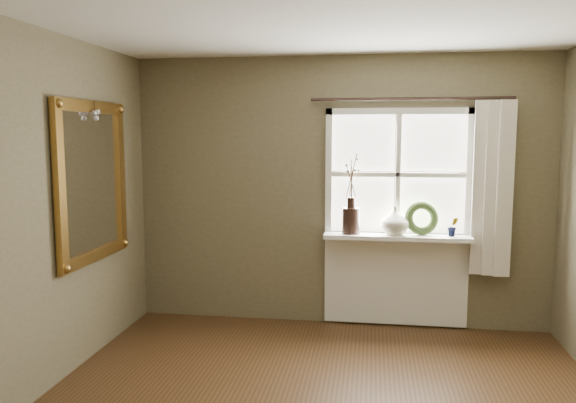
# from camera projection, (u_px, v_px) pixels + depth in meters

# --- Properties ---
(wall_back) EXTENTS (4.00, 0.10, 2.60)m
(wall_back) POSITION_uv_depth(u_px,v_px,m) (340.00, 192.00, 5.47)
(wall_back) COLOR brown
(wall_back) RESTS_ON ground
(window_frame) EXTENTS (1.36, 0.06, 1.24)m
(window_frame) POSITION_uv_depth(u_px,v_px,m) (398.00, 174.00, 5.30)
(window_frame) COLOR white
(window_frame) RESTS_ON wall_back
(window_sill) EXTENTS (1.36, 0.26, 0.04)m
(window_sill) POSITION_uv_depth(u_px,v_px,m) (397.00, 237.00, 5.26)
(window_sill) COLOR white
(window_sill) RESTS_ON wall_back
(window_apron) EXTENTS (1.36, 0.04, 0.88)m
(window_apron) POSITION_uv_depth(u_px,v_px,m) (395.00, 280.00, 5.42)
(window_apron) COLOR white
(window_apron) RESTS_ON ground
(dark_jug) EXTENTS (0.22, 0.22, 0.25)m
(dark_jug) POSITION_uv_depth(u_px,v_px,m) (351.00, 221.00, 5.31)
(dark_jug) COLOR black
(dark_jug) RESTS_ON window_sill
(cream_vase) EXTENTS (0.32, 0.32, 0.27)m
(cream_vase) POSITION_uv_depth(u_px,v_px,m) (395.00, 221.00, 5.25)
(cream_vase) COLOR beige
(cream_vase) RESTS_ON window_sill
(wreath) EXTENTS (0.34, 0.21, 0.33)m
(wreath) POSITION_uv_depth(u_px,v_px,m) (421.00, 222.00, 5.25)
(wreath) COLOR #2E411D
(wreath) RESTS_ON window_sill
(potted_plant_left) EXTENTS (0.11, 0.08, 0.18)m
(potted_plant_left) POSITION_uv_depth(u_px,v_px,m) (350.00, 224.00, 5.31)
(potted_plant_left) COLOR #2E411D
(potted_plant_left) RESTS_ON window_sill
(potted_plant_right) EXTENTS (0.11, 0.09, 0.18)m
(potted_plant_right) POSITION_uv_depth(u_px,v_px,m) (453.00, 227.00, 5.17)
(potted_plant_right) COLOR #2E411D
(potted_plant_right) RESTS_ON window_sill
(curtain) EXTENTS (0.36, 0.12, 1.59)m
(curtain) POSITION_uv_depth(u_px,v_px,m) (492.00, 189.00, 5.09)
(curtain) COLOR beige
(curtain) RESTS_ON wall_back
(curtain_rod) EXTENTS (1.84, 0.03, 0.03)m
(curtain_rod) POSITION_uv_depth(u_px,v_px,m) (411.00, 99.00, 5.14)
(curtain_rod) COLOR black
(curtain_rod) RESTS_ON wall_back
(gilt_mirror) EXTENTS (0.10, 1.10, 1.32)m
(gilt_mirror) POSITION_uv_depth(u_px,v_px,m) (93.00, 181.00, 4.61)
(gilt_mirror) COLOR white
(gilt_mirror) RESTS_ON wall_left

